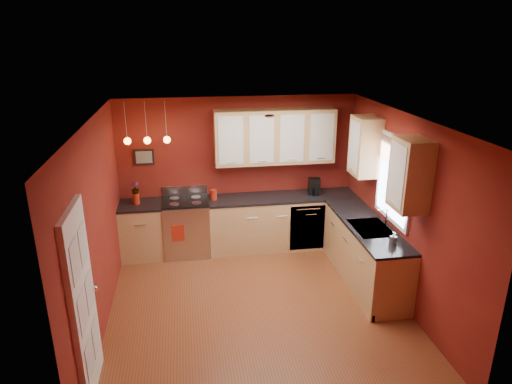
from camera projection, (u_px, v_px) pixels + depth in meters
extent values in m
plane|color=brown|center=(257.00, 306.00, 6.32)|extent=(4.20, 4.20, 0.00)
cube|color=white|center=(258.00, 120.00, 5.44)|extent=(4.00, 4.20, 0.02)
cube|color=maroon|center=(238.00, 173.00, 7.83)|extent=(4.00, 0.02, 2.60)
cube|color=maroon|center=(297.00, 315.00, 3.93)|extent=(4.00, 0.02, 2.60)
cube|color=maroon|center=(97.00, 230.00, 5.58)|extent=(0.02, 4.20, 2.60)
cube|color=maroon|center=(403.00, 211.00, 6.18)|extent=(0.02, 4.20, 2.60)
cube|color=tan|center=(143.00, 231.00, 7.60)|extent=(0.70, 0.60, 0.90)
cube|color=tan|center=(282.00, 222.00, 7.95)|extent=(2.54, 0.60, 0.90)
cube|color=tan|center=(364.00, 254.00, 6.84)|extent=(0.60, 2.10, 0.90)
cube|color=black|center=(140.00, 205.00, 7.44)|extent=(0.70, 0.62, 0.04)
cube|color=black|center=(283.00, 197.00, 7.79)|extent=(2.54, 0.62, 0.04)
cube|color=black|center=(367.00, 225.00, 6.68)|extent=(0.62, 2.10, 0.04)
cube|color=#BCBBC0|center=(187.00, 228.00, 7.70)|extent=(0.76, 0.64, 0.92)
cube|color=black|center=(187.00, 234.00, 7.42)|extent=(0.55, 0.02, 0.32)
cylinder|color=#BCBBC0|center=(186.00, 221.00, 7.33)|extent=(0.60, 0.02, 0.02)
cube|color=black|center=(185.00, 202.00, 7.54)|extent=(0.76, 0.60, 0.03)
cylinder|color=gray|center=(174.00, 204.00, 7.38)|extent=(0.16, 0.16, 0.01)
cylinder|color=gray|center=(197.00, 203.00, 7.43)|extent=(0.16, 0.16, 0.01)
cylinder|color=gray|center=(174.00, 198.00, 7.64)|extent=(0.16, 0.16, 0.01)
cylinder|color=gray|center=(196.00, 197.00, 7.69)|extent=(0.16, 0.16, 0.01)
cube|color=#BCBBC0|center=(185.00, 190.00, 7.79)|extent=(0.76, 0.04, 0.16)
cube|color=#BCBBC0|center=(307.00, 228.00, 7.73)|extent=(0.60, 0.02, 0.80)
cube|color=gray|center=(371.00, 229.00, 6.54)|extent=(0.50, 0.70, 0.05)
cube|color=black|center=(366.00, 225.00, 6.70)|extent=(0.42, 0.30, 0.02)
cube|color=black|center=(376.00, 235.00, 6.38)|extent=(0.42, 0.30, 0.02)
cylinder|color=silver|center=(387.00, 218.00, 6.52)|extent=(0.02, 0.02, 0.28)
cylinder|color=silver|center=(383.00, 210.00, 6.46)|extent=(0.16, 0.02, 0.02)
cube|color=white|center=(395.00, 180.00, 6.33)|extent=(0.04, 1.02, 1.22)
cube|color=white|center=(394.00, 180.00, 6.33)|extent=(0.01, 0.90, 1.10)
cube|color=#8E6247|center=(395.00, 154.00, 6.21)|extent=(0.02, 0.96, 0.36)
cube|color=white|center=(83.00, 304.00, 4.56)|extent=(0.06, 0.82, 2.05)
cube|color=silver|center=(75.00, 261.00, 4.21)|extent=(0.00, 0.28, 0.40)
cube|color=silver|center=(83.00, 244.00, 4.54)|extent=(0.00, 0.28, 0.40)
cube|color=silver|center=(83.00, 312.00, 4.39)|extent=(0.00, 0.28, 0.40)
cube|color=silver|center=(89.00, 292.00, 4.73)|extent=(0.00, 0.28, 0.40)
cube|color=silver|center=(90.00, 359.00, 4.58)|extent=(0.00, 0.28, 0.40)
cube|color=silver|center=(96.00, 336.00, 4.91)|extent=(0.00, 0.28, 0.40)
sphere|color=silver|center=(95.00, 288.00, 4.89)|extent=(0.06, 0.06, 0.06)
cube|color=tan|center=(275.00, 137.00, 7.54)|extent=(2.00, 0.35, 0.90)
cube|color=tan|center=(385.00, 159.00, 6.23)|extent=(0.35, 1.95, 0.90)
cube|color=black|center=(144.00, 157.00, 7.47)|extent=(0.32, 0.03, 0.26)
cylinder|color=gray|center=(126.00, 122.00, 6.91)|extent=(0.01, 0.01, 0.60)
sphere|color=#FFA53F|center=(127.00, 141.00, 7.02)|extent=(0.11, 0.11, 0.11)
cylinder|color=gray|center=(146.00, 121.00, 6.96)|extent=(0.01, 0.01, 0.60)
sphere|color=#FFA53F|center=(147.00, 140.00, 7.06)|extent=(0.11, 0.11, 0.11)
cylinder|color=gray|center=(166.00, 121.00, 7.00)|extent=(0.01, 0.01, 0.60)
sphere|color=#FFA53F|center=(167.00, 140.00, 7.10)|extent=(0.11, 0.11, 0.11)
cylinder|color=#A82312|center=(214.00, 195.00, 7.59)|extent=(0.11, 0.11, 0.16)
cylinder|color=#A82312|center=(213.00, 190.00, 7.56)|extent=(0.11, 0.11, 0.02)
cylinder|color=#A82312|center=(136.00, 199.00, 7.41)|extent=(0.11, 0.11, 0.18)
imported|color=#A82312|center=(135.00, 188.00, 7.35)|extent=(0.13, 0.13, 0.21)
cube|color=black|center=(314.00, 186.00, 7.83)|extent=(0.22, 0.19, 0.28)
cylinder|color=black|center=(315.00, 191.00, 7.81)|extent=(0.12, 0.12, 0.13)
imported|color=silver|center=(393.00, 238.00, 6.00)|extent=(0.10, 0.10, 0.17)
cube|color=#A82312|center=(178.00, 233.00, 7.35)|extent=(0.20, 0.01, 0.28)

